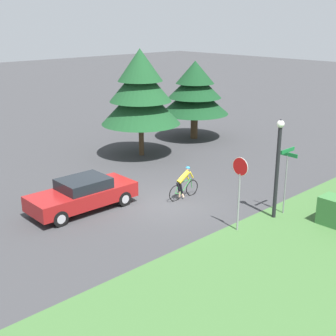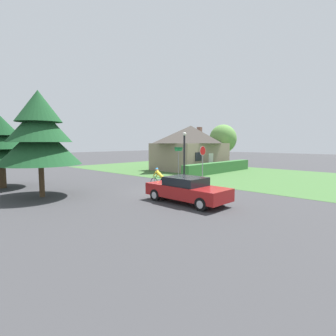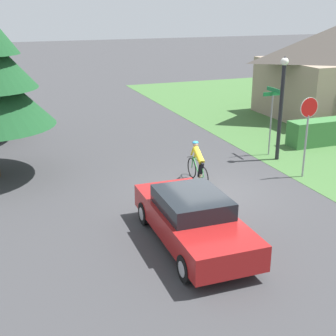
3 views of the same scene
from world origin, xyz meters
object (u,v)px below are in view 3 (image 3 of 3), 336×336
Objects in this scene: sedan_left_lane at (193,219)px; street_name_sign at (272,109)px; cyclist at (198,163)px; stop_sign at (308,122)px; street_lamp at (281,100)px.

sedan_left_lane is 1.65× the size of street_name_sign.
cyclist is 4.15m from stop_sign.
street_lamp is at bearing -91.84° from street_name_sign.
sedan_left_lane is at bearing 29.65° from stop_sign.
street_lamp reaches higher than stop_sign.
cyclist is (2.00, 4.07, -0.00)m from sedan_left_lane.
street_lamp is (6.07, 5.24, 1.72)m from sedan_left_lane.
cyclist is 0.44× the size of street_lamp.
stop_sign is at bearing -97.17° from street_lamp.
sedan_left_lane is 8.20m from street_lamp.
stop_sign reaches higher than street_name_sign.
stop_sign is 1.04× the size of street_name_sign.
cyclist reaches higher than sedan_left_lane.
street_lamp is (0.26, 2.06, 0.35)m from stop_sign.
cyclist is at bearing -25.11° from sedan_left_lane.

